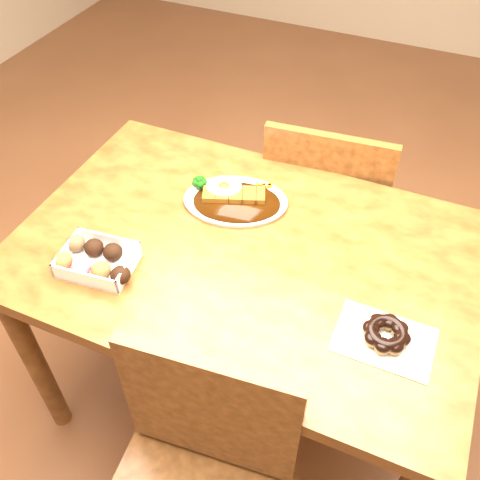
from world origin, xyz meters
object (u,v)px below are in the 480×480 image
at_px(table, 246,274).
at_px(pon_de_ring, 386,334).
at_px(donut_box, 96,260).
at_px(katsu_curry_plate, 234,198).
at_px(chair_far, 325,209).

relative_size(table, pon_de_ring, 5.52).
xyz_separation_m(donut_box, pon_de_ring, (0.71, 0.07, -0.00)).
height_order(table, katsu_curry_plate, katsu_curry_plate).
distance_m(table, katsu_curry_plate, 0.22).
distance_m(donut_box, pon_de_ring, 0.72).
bearing_deg(chair_far, pon_de_ring, 109.49).
height_order(table, donut_box, donut_box).
xyz_separation_m(table, pon_de_ring, (0.39, -0.14, 0.12)).
bearing_deg(katsu_curry_plate, chair_far, 63.81).
distance_m(chair_far, donut_box, 0.89).
relative_size(chair_far, pon_de_ring, 4.00).
xyz_separation_m(katsu_curry_plate, donut_box, (-0.22, -0.36, 0.01)).
distance_m(katsu_curry_plate, pon_de_ring, 0.58).
bearing_deg(pon_de_ring, chair_far, 114.81).
height_order(chair_far, donut_box, chair_far).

